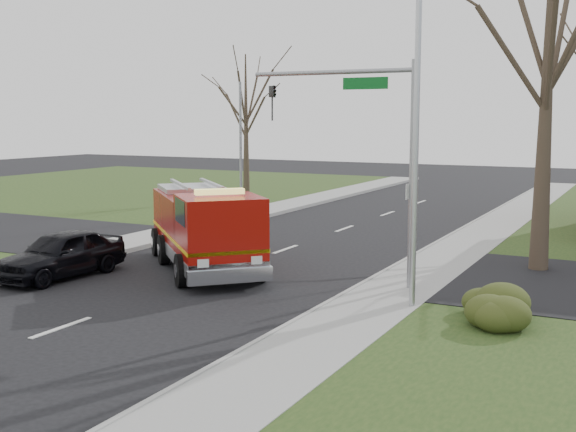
% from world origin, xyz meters
% --- Properties ---
extents(ground, '(120.00, 120.00, 0.00)m').
position_xyz_m(ground, '(0.00, 0.00, 0.00)').
color(ground, black).
rests_on(ground, ground).
extents(sidewalk_right, '(2.40, 80.00, 0.15)m').
position_xyz_m(sidewalk_right, '(6.20, 0.00, 0.07)').
color(sidewalk_right, gray).
rests_on(sidewalk_right, ground).
extents(sidewalk_left, '(2.40, 80.00, 0.15)m').
position_xyz_m(sidewalk_left, '(-6.20, 0.00, 0.07)').
color(sidewalk_left, gray).
rests_on(sidewalk_left, ground).
extents(hedge_corner, '(2.80, 2.00, 0.90)m').
position_xyz_m(hedge_corner, '(9.00, -1.00, 0.58)').
color(hedge_corner, '#2F3E16').
rests_on(hedge_corner, lawn_right).
extents(bare_tree_near, '(6.00, 6.00, 12.00)m').
position_xyz_m(bare_tree_near, '(9.50, 6.00, 7.41)').
color(bare_tree_near, '#3B3023').
rests_on(bare_tree_near, ground).
extents(bare_tree_left, '(4.50, 4.50, 9.00)m').
position_xyz_m(bare_tree_left, '(-10.00, 20.00, 5.56)').
color(bare_tree_left, '#3B3023').
rests_on(bare_tree_left, ground).
extents(traffic_signal_mast, '(5.29, 0.18, 6.80)m').
position_xyz_m(traffic_signal_mast, '(5.21, 1.50, 4.71)').
color(traffic_signal_mast, gray).
rests_on(traffic_signal_mast, ground).
extents(streetlight_pole, '(1.48, 0.16, 8.40)m').
position_xyz_m(streetlight_pole, '(7.14, -0.50, 4.55)').
color(streetlight_pole, '#B7BABF').
rests_on(streetlight_pole, ground).
extents(utility_pole_far, '(0.14, 0.14, 7.00)m').
position_xyz_m(utility_pole_far, '(-6.80, 14.00, 3.50)').
color(utility_pole_far, gray).
rests_on(utility_pole_far, ground).
extents(fire_engine, '(7.01, 6.98, 2.98)m').
position_xyz_m(fire_engine, '(-0.74, 1.49, 1.35)').
color(fire_engine, '#8D0B06').
rests_on(fire_engine, ground).
extents(parked_car_maroon, '(2.10, 4.64, 1.54)m').
position_xyz_m(parked_car_maroon, '(-4.20, -1.70, 0.77)').
color(parked_car_maroon, black).
rests_on(parked_car_maroon, ground).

